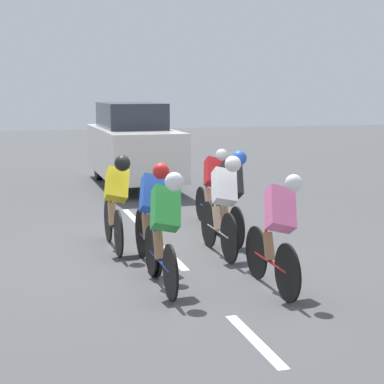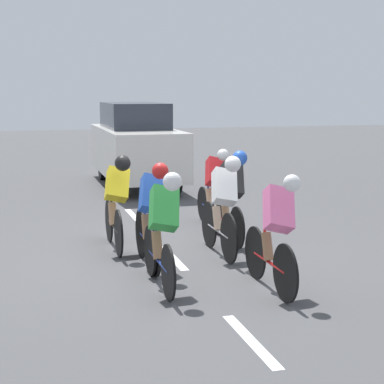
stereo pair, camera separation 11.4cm
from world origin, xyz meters
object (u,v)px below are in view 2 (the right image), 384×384
at_px(cyclist_black, 231,193).
at_px(cyclist_yellow, 116,199).
at_px(cyclist_white, 223,203).
at_px(support_car, 136,145).
at_px(cyclist_green, 163,227).
at_px(cyclist_blue, 151,213).
at_px(cyclist_red, 214,186).
at_px(cyclist_pink, 276,230).

height_order(cyclist_black, cyclist_yellow, cyclist_black).
bearing_deg(cyclist_white, cyclist_yellow, -28.38).
xyz_separation_m(cyclist_black, cyclist_white, (0.38, 0.76, -0.01)).
relative_size(cyclist_black, support_car, 0.36).
height_order(cyclist_green, cyclist_blue, cyclist_blue).
height_order(cyclist_yellow, cyclist_red, cyclist_yellow).
distance_m(cyclist_pink, support_car, 8.83).
distance_m(cyclist_yellow, cyclist_red, 2.20).
relative_size(cyclist_red, support_car, 0.36).
height_order(cyclist_yellow, support_car, support_car).
bearing_deg(cyclist_white, support_car, -90.28).
xyz_separation_m(cyclist_yellow, cyclist_pink, (-1.52, 2.50, -0.02)).
relative_size(cyclist_black, cyclist_blue, 0.98).
xyz_separation_m(cyclist_blue, cyclist_red, (-1.59, -2.23, -0.03)).
relative_size(cyclist_black, cyclist_red, 1.01).
bearing_deg(cyclist_white, cyclist_blue, 16.38).
distance_m(cyclist_blue, cyclist_red, 2.74).
relative_size(cyclist_blue, support_car, 0.37).
relative_size(cyclist_white, cyclist_blue, 1.00).
xyz_separation_m(cyclist_black, cyclist_green, (1.56, 2.05, -0.02)).
height_order(cyclist_green, support_car, support_car).
bearing_deg(cyclist_red, cyclist_pink, 84.21).
xyz_separation_m(cyclist_pink, support_car, (0.06, -8.83, 0.29)).
bearing_deg(cyclist_white, cyclist_pink, 93.16).
bearing_deg(cyclist_black, cyclist_white, 63.36).
height_order(cyclist_green, cyclist_pink, cyclist_green).
relative_size(cyclist_yellow, cyclist_blue, 1.01).
relative_size(cyclist_yellow, support_car, 0.37).
xyz_separation_m(cyclist_green, support_car, (-1.21, -8.39, 0.27)).
bearing_deg(cyclist_black, cyclist_red, -94.15).
height_order(cyclist_black, cyclist_white, cyclist_white).
distance_m(cyclist_white, cyclist_pink, 1.74).
height_order(cyclist_blue, cyclist_red, cyclist_blue).
distance_m(cyclist_blue, support_car, 7.52).
distance_m(cyclist_yellow, support_car, 6.50).
height_order(cyclist_white, cyclist_red, cyclist_white).
bearing_deg(cyclist_yellow, cyclist_blue, 105.37).
distance_m(cyclist_green, cyclist_pink, 1.35).
height_order(cyclist_green, cyclist_red, cyclist_green).
distance_m(cyclist_black, cyclist_white, 0.85).
bearing_deg(cyclist_red, cyclist_black, 85.85).
bearing_deg(support_car, cyclist_black, 93.14).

